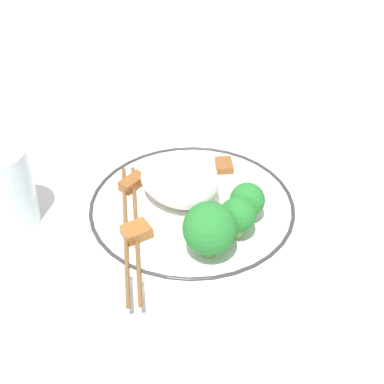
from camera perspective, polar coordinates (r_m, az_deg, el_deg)
The scene contains 12 objects.
ground_plane at distance 0.68m, azimuth 0.00°, elevation -2.34°, with size 3.00×3.00×0.00m, color silver.
plate at distance 0.67m, azimuth 0.00°, elevation -1.73°, with size 0.26×0.26×0.02m.
rice_mound at distance 0.66m, azimuth -1.48°, elevation 1.06°, with size 0.10×0.08×0.06m.
broccoli_back_left at distance 0.58m, azimuth 1.86°, elevation -3.93°, with size 0.06×0.06×0.07m.
broccoli_back_center at distance 0.61m, azimuth 4.89°, elevation -2.50°, with size 0.04×0.04×0.05m.
broccoli_back_right at distance 0.64m, azimuth 5.92°, elevation -0.92°, with size 0.04×0.04×0.05m.
meat_near_front at distance 0.70m, azimuth -6.34°, elevation 1.02°, with size 0.02×0.04×0.01m.
meat_near_left at distance 0.73m, azimuth 3.43°, elevation 2.87°, with size 0.04×0.04×0.01m.
meat_near_right at distance 0.70m, azimuth 0.89°, elevation 1.36°, with size 0.04×0.04×0.01m.
meat_near_back at distance 0.62m, azimuth -5.95°, elevation -4.20°, with size 0.04×0.04×0.01m.
chopsticks at distance 0.64m, azimuth -6.54°, elevation -3.79°, with size 0.17×0.19×0.01m.
drinking_glass at distance 0.68m, azimuth -19.53°, elevation 0.45°, with size 0.07×0.07×0.10m.
Camera 1 is at (0.29, -0.42, 0.44)m, focal length 50.00 mm.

